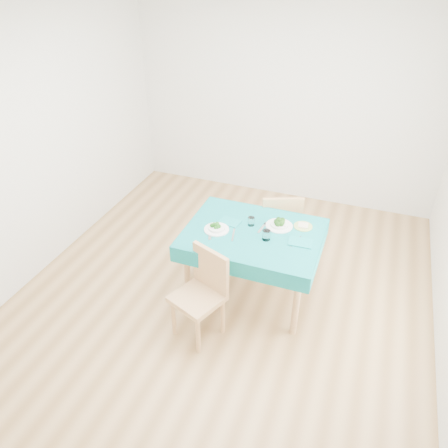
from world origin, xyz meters
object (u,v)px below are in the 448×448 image
(chair_near, at_px, (197,293))
(chair_far, at_px, (279,216))
(bowl_far, at_px, (279,223))
(side_plate, at_px, (303,226))
(table, at_px, (252,264))
(bowl_near, at_px, (217,227))

(chair_near, xyz_separation_m, chair_far, (0.36, 1.40, 0.04))
(chair_near, relative_size, bowl_far, 3.82)
(chair_far, relative_size, bowl_far, 4.09)
(chair_near, height_order, side_plate, chair_near)
(chair_near, distance_m, side_plate, 1.19)
(chair_far, distance_m, bowl_far, 0.63)
(table, bearing_deg, side_plate, 31.40)
(table, distance_m, chair_near, 0.74)
(chair_near, xyz_separation_m, bowl_near, (-0.05, 0.59, 0.31))
(table, relative_size, chair_near, 1.29)
(chair_far, bearing_deg, bowl_far, 80.91)
(bowl_near, bearing_deg, side_plate, 24.25)
(table, xyz_separation_m, chair_near, (-0.29, -0.67, 0.11))
(table, relative_size, bowl_far, 4.90)
(chair_near, xyz_separation_m, bowl_far, (0.49, 0.85, 0.31))
(bowl_far, distance_m, side_plate, 0.23)
(chair_far, xyz_separation_m, bowl_far, (0.12, -0.55, 0.27))
(bowl_far, bearing_deg, bowl_near, -153.63)
(table, distance_m, bowl_near, 0.54)
(chair_near, distance_m, bowl_far, 1.03)
(bowl_near, distance_m, side_plate, 0.82)
(chair_far, height_order, side_plate, chair_far)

